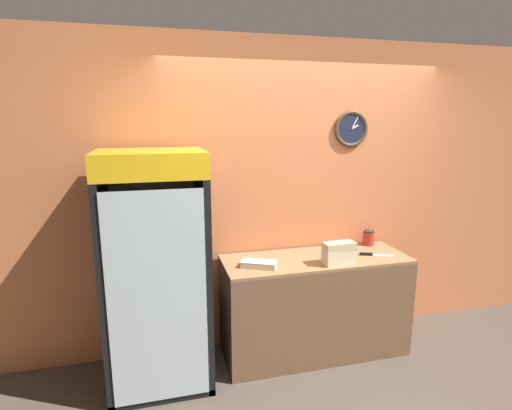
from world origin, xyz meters
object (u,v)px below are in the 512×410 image
(sandwich_stack_bottom, at_px, (339,260))
(sandwich_stack_middle, at_px, (339,253))
(sandwich_flat_left, at_px, (259,264))
(beverage_cooler, at_px, (156,257))
(sandwich_stack_top, at_px, (339,246))
(condiment_jar, at_px, (369,238))
(chefs_knife, at_px, (372,255))

(sandwich_stack_bottom, distance_m, sandwich_stack_middle, 0.06)
(sandwich_stack_middle, relative_size, sandwich_flat_left, 0.89)
(beverage_cooler, bearing_deg, sandwich_stack_top, -7.05)
(sandwich_stack_bottom, distance_m, sandwich_stack_top, 0.12)
(beverage_cooler, height_order, sandwich_stack_middle, beverage_cooler)
(sandwich_stack_middle, xyz_separation_m, condiment_jar, (0.50, 0.39, -0.02))
(beverage_cooler, bearing_deg, sandwich_stack_middle, -7.05)
(chefs_knife, xyz_separation_m, condiment_jar, (0.12, 0.28, 0.06))
(beverage_cooler, relative_size, condiment_jar, 13.13)
(condiment_jar, bearing_deg, sandwich_stack_top, -141.69)
(sandwich_stack_middle, height_order, chefs_knife, sandwich_stack_middle)
(sandwich_stack_top, xyz_separation_m, chefs_knife, (0.37, 0.11, -0.14))
(sandwich_stack_bottom, distance_m, condiment_jar, 0.63)
(sandwich_stack_middle, distance_m, chefs_knife, 0.40)
(condiment_jar, bearing_deg, chefs_knife, -114.03)
(sandwich_stack_bottom, height_order, sandwich_stack_top, sandwich_stack_top)
(sandwich_stack_bottom, height_order, sandwich_flat_left, sandwich_stack_bottom)
(sandwich_stack_bottom, height_order, condiment_jar, condiment_jar)
(condiment_jar, bearing_deg, sandwich_stack_middle, -141.69)
(beverage_cooler, bearing_deg, chefs_knife, -2.03)
(sandwich_stack_top, distance_m, condiment_jar, 0.64)
(chefs_knife, bearing_deg, sandwich_stack_middle, -163.00)
(sandwich_stack_top, height_order, sandwich_flat_left, sandwich_stack_top)
(sandwich_flat_left, xyz_separation_m, chefs_knife, (1.02, 0.03, -0.02))
(sandwich_stack_middle, relative_size, condiment_jar, 1.94)
(sandwich_stack_bottom, distance_m, chefs_knife, 0.39)
(sandwich_stack_middle, xyz_separation_m, sandwich_stack_top, (0.00, 0.00, 0.06))
(sandwich_stack_middle, bearing_deg, chefs_knife, 17.00)
(sandwich_stack_bottom, xyz_separation_m, chefs_knife, (0.37, 0.11, -0.02))
(sandwich_stack_bottom, xyz_separation_m, sandwich_flat_left, (-0.65, 0.09, -0.00))
(sandwich_stack_bottom, xyz_separation_m, sandwich_stack_middle, (-0.00, 0.00, 0.06))
(beverage_cooler, bearing_deg, sandwich_stack_bottom, -7.05)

